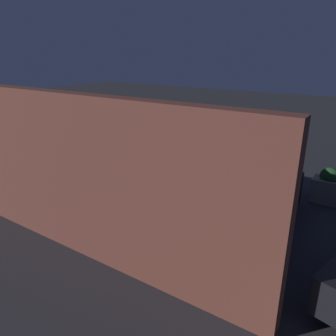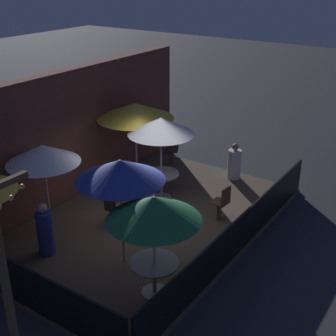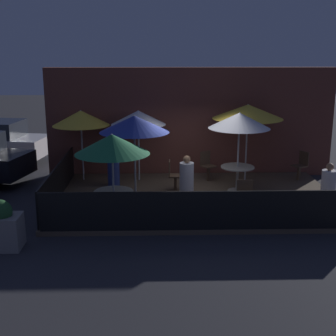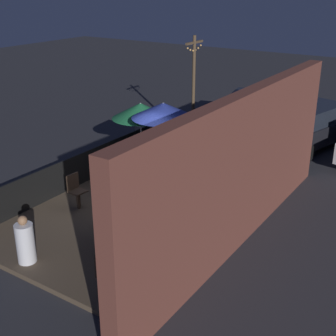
{
  "view_description": "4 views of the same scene",
  "coord_description": "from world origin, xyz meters",
  "px_view_note": "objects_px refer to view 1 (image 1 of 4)",
  "views": [
    {
      "loc": [
        -5.61,
        7.26,
        4.46
      ],
      "look_at": [
        -0.93,
        0.19,
        1.39
      ],
      "focal_mm": 35.0,
      "sensor_mm": 36.0,
      "label": 1
    },
    {
      "loc": [
        -8.39,
        -6.24,
        6.22
      ],
      "look_at": [
        0.84,
        0.0,
        1.3
      ],
      "focal_mm": 50.0,
      "sensor_mm": 36.0,
      "label": 2
    },
    {
      "loc": [
        -1.19,
        -12.83,
        4.35
      ],
      "look_at": [
        -0.84,
        -0.13,
        1.01
      ],
      "focal_mm": 50.0,
      "sensor_mm": 36.0,
      "label": 3
    },
    {
      "loc": [
        9.2,
        6.8,
        5.89
      ],
      "look_at": [
        -0.62,
        0.34,
        1.11
      ],
      "focal_mm": 50.0,
      "sensor_mm": 36.0,
      "label": 4
    }
  ],
  "objects_px": {
    "dining_table_1": "(104,178)",
    "dining_table_0": "(238,179)",
    "patio_umbrella_0": "(241,137)",
    "patio_umbrella_4": "(56,133)",
    "patron_1": "(202,219)",
    "patio_umbrella_2": "(209,133)",
    "patio_umbrella_5": "(235,182)",
    "planter_box": "(328,187)",
    "patron_0": "(157,184)",
    "patio_chair_0": "(95,200)",
    "patio_umbrella_1": "(101,130)",
    "patio_chair_2": "(147,164)",
    "patio_chair_3": "(151,197)",
    "patio_chair_1": "(28,177)",
    "patron_2": "(79,159)",
    "patio_umbrella_3": "(158,163)"
  },
  "relations": [
    {
      "from": "dining_table_1",
      "to": "dining_table_0",
      "type": "bearing_deg",
      "value": -147.06
    },
    {
      "from": "patio_umbrella_0",
      "to": "patio_umbrella_4",
      "type": "distance_m",
      "value": 5.28
    },
    {
      "from": "patron_1",
      "to": "patio_umbrella_2",
      "type": "bearing_deg",
      "value": -69.76
    },
    {
      "from": "patio_umbrella_5",
      "to": "planter_box",
      "type": "xyz_separation_m",
      "value": [
        -1.08,
        -5.02,
        -1.64
      ]
    },
    {
      "from": "patio_umbrella_4",
      "to": "patron_0",
      "type": "bearing_deg",
      "value": -137.4
    },
    {
      "from": "patio_umbrella_2",
      "to": "dining_table_1",
      "type": "distance_m",
      "value": 3.55
    },
    {
      "from": "patio_chair_0",
      "to": "patio_umbrella_1",
      "type": "bearing_deg",
      "value": -0.0
    },
    {
      "from": "patio_umbrella_0",
      "to": "patio_umbrella_1",
      "type": "height_order",
      "value": "patio_umbrella_1"
    },
    {
      "from": "patio_chair_2",
      "to": "patron_1",
      "type": "height_order",
      "value": "patron_1"
    },
    {
      "from": "patio_chair_3",
      "to": "patron_1",
      "type": "relative_size",
      "value": 0.72
    },
    {
      "from": "patio_umbrella_0",
      "to": "patio_chair_1",
      "type": "height_order",
      "value": "patio_umbrella_0"
    },
    {
      "from": "patron_0",
      "to": "patron_2",
      "type": "relative_size",
      "value": 1.12
    },
    {
      "from": "patio_umbrella_3",
      "to": "patio_chair_1",
      "type": "height_order",
      "value": "patio_umbrella_3"
    },
    {
      "from": "patio_umbrella_4",
      "to": "patron_2",
      "type": "relative_size",
      "value": 2.19
    },
    {
      "from": "patio_umbrella_2",
      "to": "patio_umbrella_4",
      "type": "bearing_deg",
      "value": 33.48
    },
    {
      "from": "patio_umbrella_2",
      "to": "patio_umbrella_5",
      "type": "bearing_deg",
      "value": 126.34
    },
    {
      "from": "patio_chair_3",
      "to": "patio_umbrella_5",
      "type": "bearing_deg",
      "value": 160.52
    },
    {
      "from": "patio_umbrella_1",
      "to": "dining_table_0",
      "type": "height_order",
      "value": "patio_umbrella_1"
    },
    {
      "from": "patio_umbrella_4",
      "to": "patron_0",
      "type": "distance_m",
      "value": 3.22
    },
    {
      "from": "patio_umbrella_3",
      "to": "patio_chair_1",
      "type": "distance_m",
      "value": 5.44
    },
    {
      "from": "patio_umbrella_0",
      "to": "patio_umbrella_5",
      "type": "xyz_separation_m",
      "value": [
        -1.3,
        3.62,
        0.09
      ]
    },
    {
      "from": "patron_2",
      "to": "patio_chair_0",
      "type": "bearing_deg",
      "value": -159.18
    },
    {
      "from": "patio_umbrella_4",
      "to": "patio_chair_3",
      "type": "xyz_separation_m",
      "value": [
        -2.38,
        -1.1,
        -1.72
      ]
    },
    {
      "from": "patio_umbrella_0",
      "to": "patio_chair_2",
      "type": "relative_size",
      "value": 2.27
    },
    {
      "from": "patio_chair_3",
      "to": "patron_1",
      "type": "distance_m",
      "value": 1.88
    },
    {
      "from": "patron_1",
      "to": "patio_chair_2",
      "type": "bearing_deg",
      "value": -39.83
    },
    {
      "from": "patio_umbrella_1",
      "to": "patio_umbrella_3",
      "type": "xyz_separation_m",
      "value": [
        -2.96,
        1.28,
        -0.09
      ]
    },
    {
      "from": "patio_umbrella_0",
      "to": "patron_0",
      "type": "height_order",
      "value": "patio_umbrella_0"
    },
    {
      "from": "patio_umbrella_0",
      "to": "patron_0",
      "type": "xyz_separation_m",
      "value": [
        1.92,
        1.61,
        -1.37
      ]
    },
    {
      "from": "patio_umbrella_2",
      "to": "patio_umbrella_3",
      "type": "height_order",
      "value": "patio_umbrella_2"
    },
    {
      "from": "dining_table_1",
      "to": "patio_umbrella_5",
      "type": "bearing_deg",
      "value": 164.0
    },
    {
      "from": "patio_umbrella_3",
      "to": "planter_box",
      "type": "distance_m",
      "value": 5.95
    },
    {
      "from": "patio_umbrella_3",
      "to": "patron_2",
      "type": "distance_m",
      "value": 6.01
    },
    {
      "from": "patio_umbrella_5",
      "to": "patron_0",
      "type": "relative_size",
      "value": 1.81
    },
    {
      "from": "patio_umbrella_0",
      "to": "patio_umbrella_3",
      "type": "relative_size",
      "value": 0.96
    },
    {
      "from": "patio_chair_0",
      "to": "patio_chair_2",
      "type": "xyz_separation_m",
      "value": [
        0.59,
        -3.15,
        0.01
      ]
    },
    {
      "from": "patio_umbrella_5",
      "to": "dining_table_1",
      "type": "distance_m",
      "value": 5.16
    },
    {
      "from": "patio_umbrella_2",
      "to": "patio_chair_3",
      "type": "distance_m",
      "value": 2.36
    },
    {
      "from": "patio_umbrella_3",
      "to": "dining_table_1",
      "type": "bearing_deg",
      "value": -23.32
    },
    {
      "from": "planter_box",
      "to": "patio_chair_2",
      "type": "bearing_deg",
      "value": 16.33
    },
    {
      "from": "patio_umbrella_0",
      "to": "patio_umbrella_4",
      "type": "height_order",
      "value": "patio_umbrella_4"
    },
    {
      "from": "patio_umbrella_4",
      "to": "patio_chair_3",
      "type": "bearing_deg",
      "value": -155.24
    },
    {
      "from": "patio_umbrella_3",
      "to": "patron_0",
      "type": "xyz_separation_m",
      "value": [
        1.41,
        -1.92,
        -1.48
      ]
    },
    {
      "from": "patio_umbrella_4",
      "to": "patio_umbrella_1",
      "type": "bearing_deg",
      "value": -111.27
    },
    {
      "from": "patio_umbrella_3",
      "to": "patio_umbrella_4",
      "type": "relative_size",
      "value": 0.92
    },
    {
      "from": "patio_umbrella_5",
      "to": "dining_table_1",
      "type": "xyz_separation_m",
      "value": [
        4.77,
        -1.37,
        -1.41
      ]
    },
    {
      "from": "patio_chair_0",
      "to": "patio_umbrella_4",
      "type": "bearing_deg",
      "value": 59.54
    },
    {
      "from": "patio_umbrella_1",
      "to": "patio_chair_2",
      "type": "bearing_deg",
      "value": -94.96
    },
    {
      "from": "dining_table_1",
      "to": "patio_chair_3",
      "type": "xyz_separation_m",
      "value": [
        -1.9,
        0.13,
        -0.11
      ]
    },
    {
      "from": "dining_table_0",
      "to": "planter_box",
      "type": "xyz_separation_m",
      "value": [
        -2.37,
        -1.4,
        -0.21
      ]
    }
  ]
}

